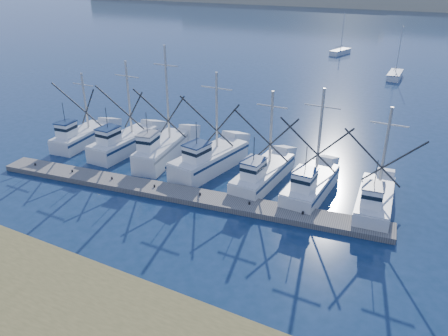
% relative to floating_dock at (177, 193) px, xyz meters
% --- Properties ---
extents(ground, '(500.00, 500.00, 0.00)m').
position_rel_floating_dock_xyz_m(ground, '(5.76, -6.05, -0.22)').
color(ground, '#0D223B').
rests_on(ground, ground).
extents(floating_dock, '(32.71, 6.38, 0.44)m').
position_rel_floating_dock_xyz_m(floating_dock, '(0.00, 0.00, 0.00)').
color(floating_dock, slate).
rests_on(floating_dock, ground).
extents(trawler_fleet, '(32.12, 8.47, 10.38)m').
position_rel_floating_dock_xyz_m(trawler_fleet, '(-0.43, 4.95, 0.75)').
color(trawler_fleet, silver).
rests_on(trawler_fleet, ground).
extents(sailboat_near, '(1.95, 5.98, 8.10)m').
position_rel_floating_dock_xyz_m(sailboat_near, '(9.06, 50.03, 0.27)').
color(sailboat_near, silver).
rests_on(sailboat_near, ground).
extents(sailboat_far, '(3.17, 6.09, 8.10)m').
position_rel_floating_dock_xyz_m(sailboat_far, '(-4.15, 66.86, 0.28)').
color(sailboat_far, silver).
rests_on(sailboat_far, ground).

